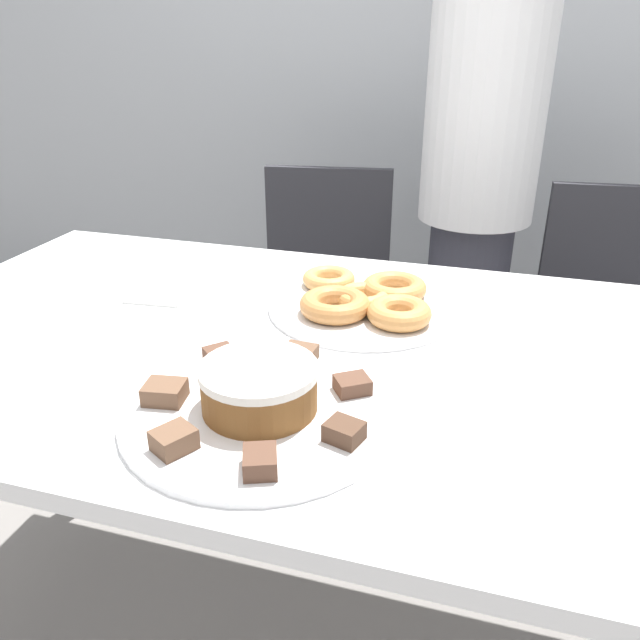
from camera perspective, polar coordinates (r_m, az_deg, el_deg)
wall_back at (r=2.46m, az=12.51°, el=25.47°), size 8.00×0.05×2.60m
table at (r=1.09m, az=2.26°, el=-6.70°), size 1.71×0.89×0.78m
person_standing at (r=1.86m, az=14.07°, el=10.91°), size 0.32×0.32×1.57m
office_chair_left at (r=1.97m, az=0.16°, el=-0.45°), size 0.50×0.50×0.88m
office_chair_right at (r=1.94m, az=24.82°, el=-3.45°), size 0.48×0.48×0.88m
plate_cake at (r=0.88m, az=-5.48°, el=-8.23°), size 0.38×0.38×0.01m
plate_donuts at (r=1.19m, az=3.99°, el=1.25°), size 0.36×0.36×0.01m
frosted_cake at (r=0.86m, az=-5.58°, el=-6.12°), size 0.16×0.16×0.07m
lamington_0 at (r=0.98m, az=-9.02°, el=-3.46°), size 0.07×0.07×0.03m
lamington_1 at (r=0.91m, az=-14.00°, el=-6.42°), size 0.06×0.05×0.03m
lamington_2 at (r=0.81m, az=-13.22°, el=-10.62°), size 0.06×0.06×0.03m
lamington_3 at (r=0.76m, az=-5.50°, el=-12.76°), size 0.05×0.06×0.03m
lamington_4 at (r=0.80m, az=2.23°, el=-10.16°), size 0.05×0.05×0.03m
lamington_5 at (r=0.90m, az=2.97°, el=-5.92°), size 0.06×0.06×0.02m
lamington_6 at (r=0.98m, az=-2.06°, el=-3.33°), size 0.05×0.06×0.02m
donut_0 at (r=1.18m, az=4.02°, el=2.13°), size 0.10×0.10×0.03m
donut_1 at (r=1.11m, az=7.25°, el=0.66°), size 0.12×0.12×0.04m
donut_2 at (r=1.23m, az=6.82°, el=2.95°), size 0.13×0.13×0.03m
donut_3 at (r=1.27m, az=0.81°, el=3.79°), size 0.11×0.11×0.03m
donut_4 at (r=1.14m, az=1.36°, el=1.41°), size 0.13×0.13×0.04m
napkin at (r=1.28m, az=-14.47°, el=2.20°), size 0.12×0.10×0.01m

